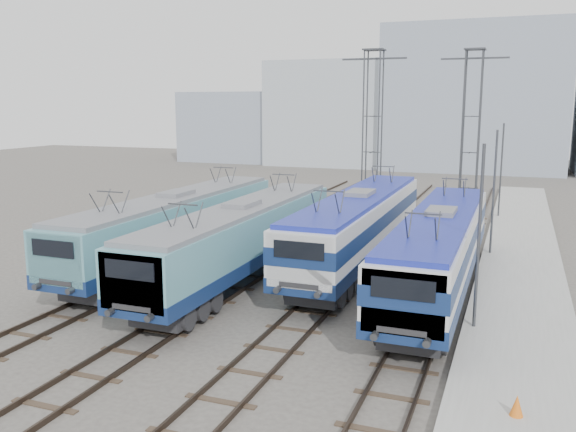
# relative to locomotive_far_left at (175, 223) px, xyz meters

# --- Properties ---
(ground) EXTENTS (160.00, 160.00, 0.00)m
(ground) POSITION_rel_locomotive_far_left_xyz_m (6.75, -6.53, -2.26)
(ground) COLOR #514C47
(platform) EXTENTS (4.00, 70.00, 0.30)m
(platform) POSITION_rel_locomotive_far_left_xyz_m (16.95, 1.47, -2.11)
(platform) COLOR #9E9E99
(platform) RESTS_ON ground
(locomotive_far_left) EXTENTS (2.87, 18.11, 3.41)m
(locomotive_far_left) POSITION_rel_locomotive_far_left_xyz_m (0.00, 0.00, 0.00)
(locomotive_far_left) COLOR navy
(locomotive_far_left) RESTS_ON ground
(locomotive_center_left) EXTENTS (2.83, 17.86, 3.36)m
(locomotive_center_left) POSITION_rel_locomotive_far_left_xyz_m (4.50, -1.56, -0.03)
(locomotive_center_left) COLOR navy
(locomotive_center_left) RESTS_ON ground
(locomotive_center_right) EXTENTS (2.92, 18.50, 3.48)m
(locomotive_center_right) POSITION_rel_locomotive_far_left_xyz_m (9.00, 3.11, 0.10)
(locomotive_center_right) COLOR navy
(locomotive_center_right) RESTS_ON ground
(locomotive_far_right) EXTENTS (2.84, 17.97, 3.38)m
(locomotive_far_right) POSITION_rel_locomotive_far_left_xyz_m (13.50, -0.39, 0.04)
(locomotive_far_right) COLOR navy
(locomotive_far_right) RESTS_ON ground
(catenary_tower_west) EXTENTS (4.50, 1.20, 12.00)m
(catenary_tower_west) POSITION_rel_locomotive_far_left_xyz_m (6.75, 15.47, 4.39)
(catenary_tower_west) COLOR #3F4247
(catenary_tower_west) RESTS_ON ground
(catenary_tower_east) EXTENTS (4.50, 1.20, 12.00)m
(catenary_tower_east) POSITION_rel_locomotive_far_left_xyz_m (13.25, 17.47, 4.39)
(catenary_tower_east) COLOR #3F4247
(catenary_tower_east) RESTS_ON ground
(mast_front) EXTENTS (0.12, 0.12, 7.00)m
(mast_front) POSITION_rel_locomotive_far_left_xyz_m (15.35, -4.53, 1.24)
(mast_front) COLOR #3F4247
(mast_front) RESTS_ON ground
(mast_mid) EXTENTS (0.12, 0.12, 7.00)m
(mast_mid) POSITION_rel_locomotive_far_left_xyz_m (15.35, 7.47, 1.24)
(mast_mid) COLOR #3F4247
(mast_mid) RESTS_ON ground
(mast_rear) EXTENTS (0.12, 0.12, 7.00)m
(mast_rear) POSITION_rel_locomotive_far_left_xyz_m (15.35, 19.47, 1.24)
(mast_rear) COLOR #3F4247
(mast_rear) RESTS_ON ground
(safety_cone) EXTENTS (0.35, 0.35, 0.57)m
(safety_cone) POSITION_rel_locomotive_far_left_xyz_m (16.88, -10.96, -1.67)
(safety_cone) COLOR orange
(safety_cone) RESTS_ON platform
(building_west) EXTENTS (18.00, 12.00, 14.00)m
(building_west) POSITION_rel_locomotive_far_left_xyz_m (-7.25, 55.47, 4.74)
(building_west) COLOR #A7B1BB
(building_west) RESTS_ON ground
(building_center) EXTENTS (22.00, 14.00, 18.00)m
(building_center) POSITION_rel_locomotive_far_left_xyz_m (10.75, 55.47, 6.74)
(building_center) COLOR #8D99AB
(building_center) RESTS_ON ground
(building_far_west) EXTENTS (14.00, 10.00, 10.00)m
(building_far_west) POSITION_rel_locomotive_far_left_xyz_m (-23.25, 55.47, 2.74)
(building_far_west) COLOR #8D99AB
(building_far_west) RESTS_ON ground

